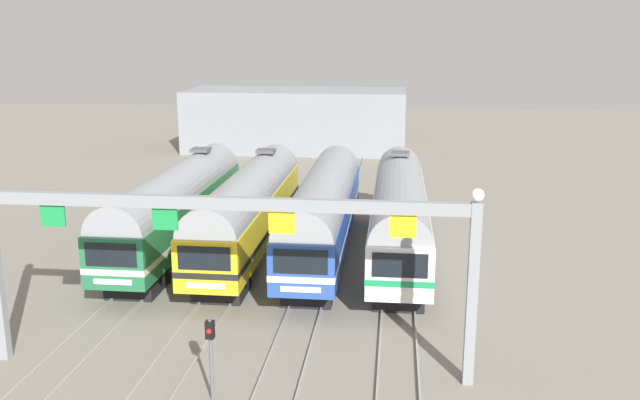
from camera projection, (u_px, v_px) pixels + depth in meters
ground_plane at (287, 255)px, 37.74m from camera, size 160.00×160.00×0.00m
track_bed at (320, 187)px, 54.14m from camera, size 13.81×70.00×0.15m
commuter_train_green at (177, 205)px, 37.77m from camera, size 2.88×18.06×5.05m
commuter_train_yellow at (249, 207)px, 37.33m from camera, size 2.88×18.06×5.05m
commuter_train_blue at (323, 209)px, 36.88m from camera, size 2.88×18.06×4.77m
commuter_train_white at (399, 211)px, 36.44m from camera, size 2.88×18.06×5.05m
catenary_gantry at (223, 235)px, 23.50m from camera, size 17.54×0.44×6.97m
yard_signal_mast at (210, 344)px, 22.18m from camera, size 0.28×0.35×2.87m
maintenance_building at (297, 120)px, 72.14m from camera, size 22.75×10.00×6.33m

